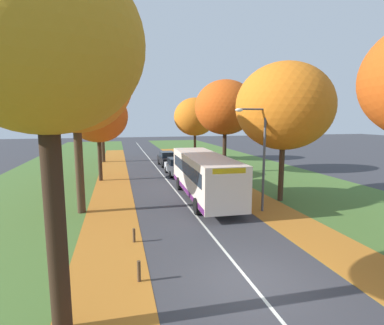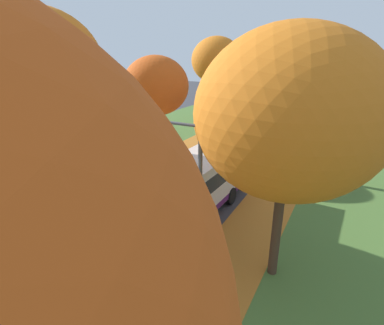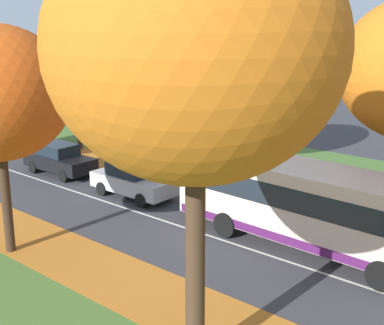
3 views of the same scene
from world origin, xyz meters
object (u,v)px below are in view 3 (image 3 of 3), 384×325
Objects in this scene: bus at (311,204)px; tree_right_mid at (201,50)px; car_silver_lead at (133,180)px; tree_left_near at (196,49)px; tree_right_far at (75,59)px; car_black_following at (59,159)px.

tree_right_mid is at bearing 62.11° from bus.
tree_right_mid reaches higher than car_silver_lead.
car_silver_lead is at bearing 53.36° from tree_left_near.
tree_right_far is 1.91× the size of car_silver_lead.
bus reaches higher than car_black_following.
car_silver_lead is at bearing -114.43° from tree_right_far.
tree_left_near is 0.97× the size of bus.
car_black_following is at bearing 90.28° from bus.
car_black_following is (-4.85, 5.68, -5.64)m from tree_right_mid.
tree_right_far reaches higher than car_silver_lead.
car_black_following is at bearing 89.56° from car_silver_lead.
car_silver_lead and car_black_following have the same top height.
bus is 2.48× the size of car_black_following.
tree_right_far is (11.89, 19.69, -1.78)m from tree_left_near.
tree_right_mid is at bearing 39.28° from tree_left_near.
bus reaches higher than car_silver_lead.
tree_right_far is at bearing 65.57° from car_silver_lead.
tree_left_near is 2.41× the size of car_black_following.
bus is (-4.20, -18.51, -3.90)m from tree_right_far.
tree_left_near is 18.80m from car_black_following.
bus is (7.70, 1.18, -5.68)m from tree_left_near.
car_silver_lead is (-4.89, -0.01, -5.64)m from tree_right_mid.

